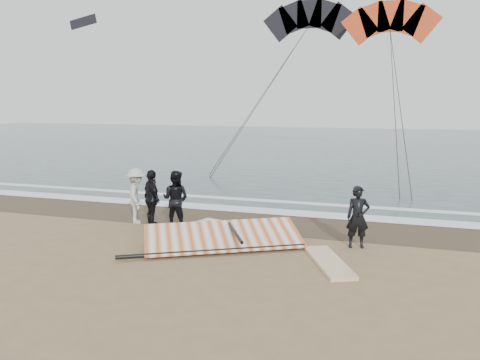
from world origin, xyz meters
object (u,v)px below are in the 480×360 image
object	(u,v)px
man_main	(358,217)
board_cream	(189,230)
sail_rig	(223,238)
board_white	(329,262)

from	to	relation	value
man_main	board_cream	bearing A→B (deg)	165.10
man_main	sail_rig	distance (m)	3.65
board_cream	board_white	bearing A→B (deg)	-2.06
board_white	board_cream	size ratio (longest dim) A/B	0.87
man_main	board_white	distance (m)	1.81
board_cream	man_main	bearing A→B (deg)	17.34
man_main	sail_rig	bearing A→B (deg)	179.73
board_cream	sail_rig	world-z (taller)	sail_rig
man_main	sail_rig	world-z (taller)	man_main
man_main	board_white	bearing A→B (deg)	-124.27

